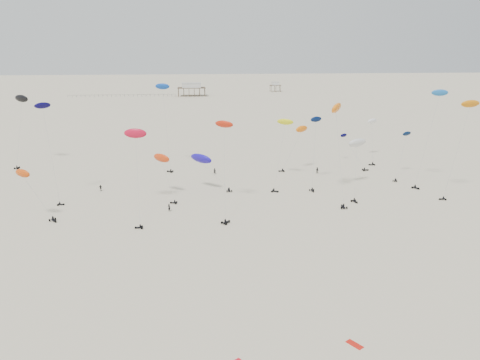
{
  "coord_description": "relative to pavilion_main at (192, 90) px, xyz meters",
  "views": [
    {
      "loc": [
        -10.45,
        -12.96,
        35.89
      ],
      "look_at": [
        0.0,
        88.0,
        7.0
      ],
      "focal_mm": 35.0,
      "sensor_mm": 36.0,
      "label": 1
    }
  ],
  "objects": [
    {
      "name": "rig_4",
      "position": [
        61.81,
        -247.82,
        13.1
      ],
      "size": [
        9.17,
        6.52,
        25.61
      ],
      "rotation": [
        0.0,
        0.0,
        3.59
      ],
      "color": "black",
      "rests_on": "ground"
    },
    {
      "name": "rig_6",
      "position": [
        42.07,
        -247.73,
        6.12
      ],
      "size": [
        8.7,
        17.14,
        17.7
      ],
      "rotation": [
        0.0,
        0.0,
        3.43
      ],
      "color": "black",
      "rests_on": "ground"
    },
    {
      "name": "rig_11",
      "position": [
        49.83,
        -225.18,
        -0.08
      ],
      "size": [
        5.22,
        15.05,
        15.44
      ],
      "rotation": [
        0.0,
        0.0,
        4.72
      ],
      "color": "black",
      "rests_on": "ground"
    },
    {
      "name": "grounded_kite_a",
      "position": [
        19.06,
        -314.08,
        -4.22
      ],
      "size": [
        1.97,
        2.33,
        0.08
      ],
      "primitive_type": "cube",
      "rotation": [
        0.0,
        0.0,
        -0.98
      ],
      "color": "red",
      "rests_on": "ground"
    },
    {
      "name": "rig_13",
      "position": [
        -7.84,
        -249.92,
        4.34
      ],
      "size": [
        6.51,
        10.48,
        11.82
      ],
      "rotation": [
        0.0,
        0.0,
        1.37
      ],
      "color": "black",
      "rests_on": "ground"
    },
    {
      "name": "rig_9",
      "position": [
        64.57,
        -258.08,
        15.33
      ],
      "size": [
        8.76,
        4.34,
        24.15
      ],
      "rotation": [
        0.0,
        0.0,
        1.62
      ],
      "color": "black",
      "rests_on": "ground"
    },
    {
      "name": "rig_5",
      "position": [
        6.55,
        -262.27,
        9.86
      ],
      "size": [
        4.85,
        15.04,
        21.41
      ],
      "rotation": [
        0.0,
        0.0,
        5.44
      ],
      "color": "black",
      "rests_on": "ground"
    },
    {
      "name": "rig_0",
      "position": [
        -34.21,
        -264.91,
        3.14
      ],
      "size": [
        8.82,
        4.12,
        11.55
      ],
      "rotation": [
        0.0,
        0.0,
        3.8
      ],
      "color": "black",
      "rests_on": "ground"
    },
    {
      "name": "rig_1",
      "position": [
        58.63,
        -239.08,
        3.47
      ],
      "size": [
        8.12,
        9.34,
        13.92
      ],
      "rotation": [
        0.0,
        0.0,
        5.64
      ],
      "color": "black",
      "rests_on": "ground"
    },
    {
      "name": "ground_plane",
      "position": [
        10.0,
        -150.0,
        -4.22
      ],
      "size": [
        900.0,
        900.0,
        0.0
      ],
      "primitive_type": "plane",
      "color": "beige"
    },
    {
      "name": "rig_14",
      "position": [
        24.17,
        -239.42,
        8.9
      ],
      "size": [
        8.59,
        15.78,
        20.02
      ],
      "rotation": [
        0.0,
        0.0,
        4.25
      ],
      "color": "black",
      "rests_on": "ground"
    },
    {
      "name": "pier_fence",
      "position": [
        -52.0,
        -0.0,
        -3.45
      ],
      "size": [
        80.2,
        0.2,
        1.5
      ],
      "color": "black",
      "rests_on": "ground"
    },
    {
      "name": "rig_15",
      "position": [
        2.3,
        -246.42,
        3.52
      ],
      "size": [
        11.31,
        6.97,
        11.01
      ],
      "rotation": [
        0.0,
        0.0,
        0.07
      ],
      "color": "black",
      "rests_on": "ground"
    },
    {
      "name": "spectator_1",
      "position": [
        35.95,
        -232.81,
        -4.22
      ],
      "size": [
        1.22,
        1.03,
        2.17
      ],
      "primitive_type": "imported",
      "rotation": [
        0.0,
        0.0,
        5.82
      ],
      "color": "black",
      "rests_on": "ground"
    },
    {
      "name": "spectator_3",
      "position": [
        5.78,
        -230.53,
        -4.22
      ],
      "size": [
        0.87,
        0.69,
        2.14
      ],
      "primitive_type": "imported",
      "rotation": [
        0.0,
        0.0,
        2.93
      ],
      "color": "black",
      "rests_on": "ground"
    },
    {
      "name": "spectator_2",
      "position": [
        -24.47,
        -244.17,
        -4.22
      ],
      "size": [
        1.25,
        0.78,
        1.98
      ],
      "primitive_type": "imported",
      "rotation": [
        0.0,
        0.0,
        6.15
      ],
      "color": "black",
      "rests_on": "ground"
    },
    {
      "name": "rig_3",
      "position": [
        31.45,
        -245.31,
        7.09
      ],
      "size": [
        4.76,
        9.83,
        18.62
      ],
      "rotation": [
        0.0,
        0.0,
        3.21
      ],
      "color": "black",
      "rests_on": "ground"
    },
    {
      "name": "rig_10",
      "position": [
        -13.08,
        -258.53,
        11.03
      ],
      "size": [
        5.45,
        16.78,
        21.58
      ],
      "rotation": [
        0.0,
        0.0,
        1.62
      ],
      "color": "black",
      "rests_on": "ground"
    },
    {
      "name": "rig_17",
      "position": [
        30.72,
        -228.91,
        6.28
      ],
      "size": [
        9.12,
        3.8,
        13.84
      ],
      "rotation": [
        0.0,
        0.0,
        1.62
      ],
      "color": "black",
      "rests_on": "ground"
    },
    {
      "name": "pavilion_main",
      "position": [
        0.0,
        0.0,
        0.0
      ],
      "size": [
        21.0,
        13.0,
        9.8
      ],
      "color": "brown",
      "rests_on": "ground"
    },
    {
      "name": "rig_16",
      "position": [
        -53.09,
        -211.54,
        13.3
      ],
      "size": [
        5.72,
        11.09,
        21.93
      ],
      "rotation": [
        0.0,
        0.0,
        5.99
      ],
      "color": "black",
      "rests_on": "ground"
    },
    {
      "name": "rig_8",
      "position": [
        33.99,
        -255.28,
        14.53
      ],
      "size": [
        5.19,
        14.2,
        23.76
      ],
      "rotation": [
        0.0,
        0.0,
        0.04
      ],
      "color": "black",
      "rests_on": "ground"
    },
    {
      "name": "rig_12",
      "position": [
        58.75,
        -215.32,
        5.02
      ],
      "size": [
        7.45,
        15.39,
        16.9
      ],
      "rotation": [
        0.0,
        0.0,
        1.67
      ],
      "color": "black",
      "rests_on": "ground"
    },
    {
      "name": "rig_7",
      "position": [
        -34.37,
        -250.29,
        13.33
      ],
      "size": [
        6.25,
        8.19,
        23.7
      ],
      "rotation": [
        0.0,
        0.0,
        4.59
      ],
      "color": "black",
      "rests_on": "ground"
    },
    {
      "name": "pavilion_small",
      "position": [
        70.0,
        30.0,
        -0.74
      ],
      "size": [
        9.0,
        7.0,
        8.0
      ],
      "color": "brown",
      "rests_on": "ground"
    },
    {
      "name": "rig_2",
      "position": [
        -8.54,
        -221.57,
        14.83
      ],
      "size": [
        5.06,
        9.38,
        25.75
      ],
      "rotation": [
        0.0,
        0.0,
        1.17
      ],
      "color": "black",
      "rests_on": "ground"
    },
    {
      "name": "spectator_0",
      "position": [
        -6.14,
        -261.68,
        -4.22
      ],
      "size": [
        0.9,
        0.83,
        2.05
      ],
      "primitive_type": "imported",
      "rotation": [
        0.0,
        0.0,
        2.59
      ],
      "color": "black",
      "rests_on": "ground"
    }
  ]
}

